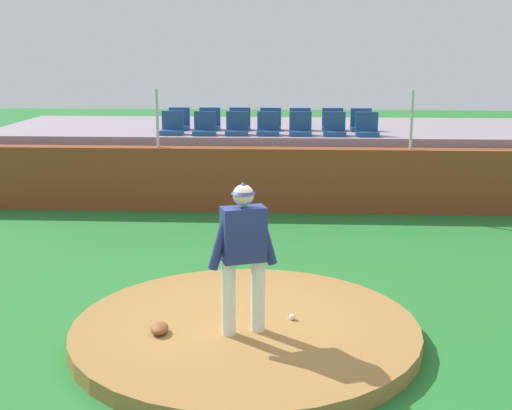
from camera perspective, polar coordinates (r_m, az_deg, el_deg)
ground_plane at (r=8.22m, az=-0.88°, el=-11.02°), size 60.00×60.00×0.00m
pitchers_mound at (r=8.18m, az=-0.88°, el=-10.41°), size 4.06×4.06×0.19m
pitcher at (r=7.57m, az=-1.08°, el=-3.49°), size 0.78×0.40×1.74m
baseball at (r=8.25m, az=3.03°, el=-9.24°), size 0.07×0.07×0.07m
fielding_glove at (r=7.95m, az=-8.00°, el=-10.10°), size 0.23×0.32×0.11m
brick_barrier at (r=14.22m, az=0.93°, el=2.12°), size 13.25×0.40×1.32m
fence_post_left at (r=14.31m, az=-8.19°, el=7.13°), size 0.06×0.06×1.19m
fence_post_right at (r=14.23m, az=12.78°, el=6.91°), size 0.06×0.06×1.19m
bleacher_platform at (r=16.82m, az=1.28°, el=4.07°), size 12.94×4.42×1.47m
stadium_chair_0 at (r=15.27m, az=-6.96°, el=6.43°), size 0.48×0.44×0.50m
stadium_chair_1 at (r=15.12m, az=-4.28°, el=6.43°), size 0.48×0.44×0.50m
stadium_chair_2 at (r=15.07m, az=-1.59°, el=6.44°), size 0.48×0.44×0.50m
stadium_chair_3 at (r=15.04m, az=1.01°, el=6.43°), size 0.48×0.44×0.50m
stadium_chair_4 at (r=15.02m, az=3.70°, el=6.39°), size 0.48×0.44×0.50m
stadium_chair_5 at (r=15.05m, az=6.51°, el=6.35°), size 0.48×0.44×0.50m
stadium_chair_6 at (r=15.08m, az=9.19°, el=6.28°), size 0.48×0.44×0.50m
stadium_chair_7 at (r=16.13m, az=-6.41°, el=6.79°), size 0.48×0.44×0.50m
stadium_chair_8 at (r=16.03m, az=-3.88°, el=6.81°), size 0.48×0.44×0.50m
stadium_chair_9 at (r=15.99m, az=-1.36°, el=6.82°), size 0.48×0.44×0.50m
stadium_chair_10 at (r=15.95m, az=1.21°, el=6.80°), size 0.48×0.44×0.50m
stadium_chair_11 at (r=15.93m, az=3.67°, el=6.77°), size 0.48×0.44×0.50m
stadium_chair_12 at (r=15.97m, az=6.37°, el=6.73°), size 0.48×0.44×0.50m
stadium_chair_13 at (r=15.99m, az=8.71°, el=6.67°), size 0.48×0.44×0.50m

